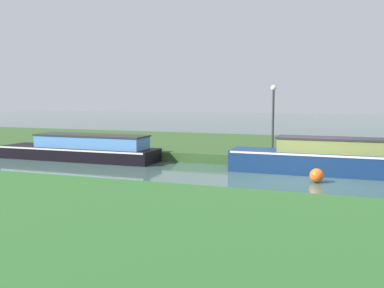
{
  "coord_description": "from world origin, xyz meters",
  "views": [
    {
      "loc": [
        1.19,
        -14.68,
        2.76
      ],
      "look_at": [
        -4.51,
        1.2,
        0.9
      ],
      "focal_mm": 39.71,
      "sensor_mm": 36.0,
      "label": 1
    }
  ],
  "objects_px": {
    "navy_barge": "(339,158)",
    "channel_buoy": "(317,176)",
    "lamp_post": "(273,110)",
    "mooring_post_far": "(143,142)",
    "black_narrowboat": "(83,149)",
    "mooring_post_near": "(305,148)"
  },
  "relations": [
    {
      "from": "mooring_post_near",
      "to": "lamp_post",
      "type": "bearing_deg",
      "value": 142.14
    },
    {
      "from": "channel_buoy",
      "to": "mooring_post_far",
      "type": "bearing_deg",
      "value": 158.83
    },
    {
      "from": "black_narrowboat",
      "to": "channel_buoy",
      "type": "distance_m",
      "value": 10.23
    },
    {
      "from": "lamp_post",
      "to": "mooring_post_far",
      "type": "height_order",
      "value": "lamp_post"
    },
    {
      "from": "mooring_post_far",
      "to": "channel_buoy",
      "type": "distance_m",
      "value": 8.32
    },
    {
      "from": "mooring_post_near",
      "to": "mooring_post_far",
      "type": "height_order",
      "value": "mooring_post_near"
    },
    {
      "from": "lamp_post",
      "to": "mooring_post_near",
      "type": "bearing_deg",
      "value": -37.86
    },
    {
      "from": "mooring_post_far",
      "to": "channel_buoy",
      "type": "bearing_deg",
      "value": -21.17
    },
    {
      "from": "navy_barge",
      "to": "lamp_post",
      "type": "bearing_deg",
      "value": 138.6
    },
    {
      "from": "navy_barge",
      "to": "mooring_post_far",
      "type": "bearing_deg",
      "value": 171.34
    },
    {
      "from": "navy_barge",
      "to": "mooring_post_near",
      "type": "relative_size",
      "value": 10.5
    },
    {
      "from": "black_narrowboat",
      "to": "lamp_post",
      "type": "relative_size",
      "value": 2.55
    },
    {
      "from": "black_narrowboat",
      "to": "channel_buoy",
      "type": "height_order",
      "value": "black_narrowboat"
    },
    {
      "from": "navy_barge",
      "to": "channel_buoy",
      "type": "height_order",
      "value": "navy_barge"
    },
    {
      "from": "lamp_post",
      "to": "mooring_post_far",
      "type": "bearing_deg",
      "value": -168.58
    },
    {
      "from": "black_narrowboat",
      "to": "mooring_post_near",
      "type": "height_order",
      "value": "black_narrowboat"
    },
    {
      "from": "black_narrowboat",
      "to": "channel_buoy",
      "type": "relative_size",
      "value": 15.9
    },
    {
      "from": "navy_barge",
      "to": "black_narrowboat",
      "type": "relative_size",
      "value": 1.0
    },
    {
      "from": "mooring_post_near",
      "to": "mooring_post_far",
      "type": "xyz_separation_m",
      "value": [
        -7.1,
        0.0,
        -0.01
      ]
    },
    {
      "from": "mooring_post_far",
      "to": "channel_buoy",
      "type": "height_order",
      "value": "mooring_post_far"
    },
    {
      "from": "navy_barge",
      "to": "black_narrowboat",
      "type": "distance_m",
      "value": 10.71
    },
    {
      "from": "navy_barge",
      "to": "mooring_post_near",
      "type": "distance_m",
      "value": 1.81
    }
  ]
}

